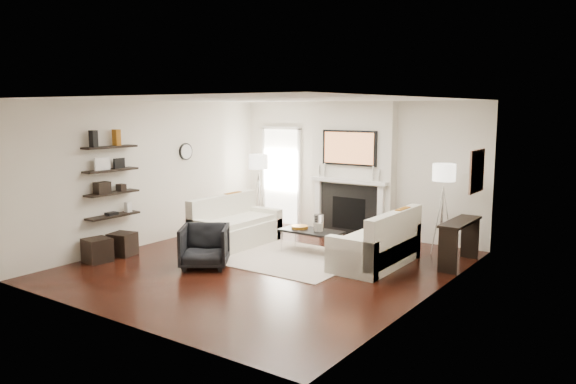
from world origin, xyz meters
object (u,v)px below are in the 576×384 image
Objects in this scene: lamp_left_shade at (258,162)px; lamp_right_shade at (444,172)px; coffee_table at (311,231)px; loveseat_right_base at (375,252)px; ottoman_near at (122,244)px; loveseat_left_base at (237,234)px; armchair at (204,244)px.

lamp_right_shade is (3.90, 0.29, 0.00)m from lamp_left_shade.
loveseat_right_base is at bearing -1.29° from coffee_table.
ottoman_near is at bearing -101.36° from lamp_left_shade.
lamp_left_shade is at bearing 78.64° from ottoman_near.
lamp_left_shade is at bearing 161.73° from loveseat_right_base.
coffee_table is at bearing 11.88° from loveseat_left_base.
ottoman_near is (-4.52, -3.38, -1.25)m from lamp_right_shade.
lamp_right_shade is (2.82, 3.09, 1.07)m from armchair.
armchair is at bearing -132.34° from lamp_right_shade.
coffee_table is 2.75× the size of lamp_right_shade.
loveseat_right_base is at bearing -114.19° from lamp_right_shade.
lamp_left_shade reaches higher than loveseat_left_base.
armchair is 4.32m from lamp_right_shade.
lamp_right_shade is (0.62, 1.38, 1.24)m from loveseat_right_base.
lamp_left_shade is at bearing 152.35° from coffee_table.
lamp_left_shade is at bearing -175.68° from lamp_right_shade.
coffee_table is 2.75× the size of ottoman_near.
loveseat_left_base is 4.50× the size of lamp_left_shade.
loveseat_left_base is at bearing -68.57° from lamp_left_shade.
loveseat_left_base and coffee_table have the same top height.
coffee_table is 3.33m from ottoman_near.
armchair is (-0.93, -1.74, -0.02)m from coffee_table.
loveseat_right_base is at bearing 3.03° from armchair.
armchair reaches higher than loveseat_left_base.
armchair is 1.91× the size of lamp_right_shade.
loveseat_right_base is 2.80m from armchair.
loveseat_right_base reaches higher than ottoman_near.
ottoman_near is at bearing -143.20° from lamp_right_shade.
lamp_left_shade is (-0.54, 1.37, 1.24)m from loveseat_left_base.
armchair is at bearing -142.05° from loveseat_right_base.
lamp_left_shade is (-3.28, 1.08, 1.24)m from loveseat_right_base.
armchair is at bearing -69.19° from loveseat_left_base.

